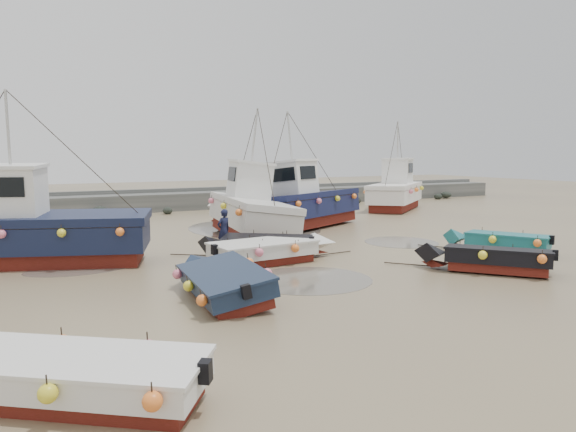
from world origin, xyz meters
The scene contains 17 objects.
ground centered at (0.00, 0.00, 0.00)m, with size 120.00×120.00×0.00m, color #917F5A.
seawall centered at (0.05, 21.99, 0.63)m, with size 60.00×4.92×1.50m.
puddle_a centered at (-2.48, -1.30, 0.00)m, with size 4.13×4.13×0.01m, color #5F594E.
puddle_b centered at (5.06, 3.17, 0.00)m, with size 3.25×3.25×0.01m, color #5F594E.
puddle_c centered at (-8.76, 3.92, 0.00)m, with size 3.60×3.60×0.01m, color #5F594E.
puddle_d centered at (1.08, 10.51, 0.00)m, with size 6.76×6.76×0.01m, color #5F594E.
dinghy_0 centered at (-10.58, -7.01, 0.54)m, with size 5.55×4.55×1.43m.
dinghy_1 centered at (-5.62, -1.86, 0.54)m, with size 2.57×6.46×1.43m.
dinghy_2 centered at (6.65, -0.91, 0.56)m, with size 3.18×5.00×1.43m.
dinghy_4 centered at (-2.31, 2.86, 0.55)m, with size 4.90×3.94×1.43m.
dinghy_5 centered at (-2.24, 1.81, 0.54)m, with size 6.22×2.48×1.43m.
dinghy_6 centered at (3.51, -3.14, 0.55)m, with size 4.14×4.88×1.43m.
cabin_boat_0 centered at (-10.25, 5.61, 1.32)m, with size 10.33×5.43×6.22m.
cabin_boat_1 centered at (-0.38, 8.31, 1.32)m, with size 4.12×10.82×6.22m.
cabin_boat_2 centered at (3.43, 9.37, 1.33)m, with size 10.00×6.21×6.22m.
cabin_boat_3 centered at (14.48, 14.95, 1.36)m, with size 8.28×6.91×6.22m.
person centered at (-2.88, 4.92, 0.00)m, with size 0.64×0.42×1.75m, color #151932.
Camera 1 is at (-11.50, -16.51, 4.10)m, focal length 35.00 mm.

